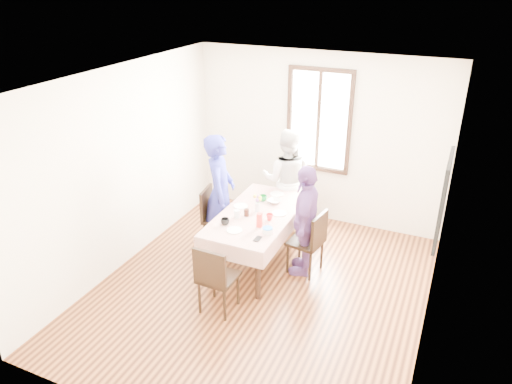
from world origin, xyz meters
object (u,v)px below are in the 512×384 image
chair_left (219,219)px  chair_right (306,242)px  chair_near (218,277)px  dining_table (257,238)px  person_far (287,180)px  chair_far (287,200)px  person_right (305,220)px  person_left (219,193)px

chair_left → chair_right: same height
chair_near → dining_table: bearing=91.3°
dining_table → chair_right: 0.69m
dining_table → chair_near: chair_near is taller
chair_right → person_far: (-0.68, 1.07, 0.36)m
chair_right → chair_far: size_ratio=1.00×
person_far → chair_far: bearing=-101.2°
chair_left → person_right: size_ratio=0.59×
chair_right → chair_far: 1.29m
chair_far → person_left: 1.26m
chair_left → person_far: person_far is taller
person_left → person_right: size_ratio=1.13×
person_far → person_right: bearing=110.6°
chair_left → person_far: 1.24m
dining_table → person_right: (0.66, 0.05, 0.40)m
dining_table → person_left: person_left is taller
person_right → chair_far: bearing=-157.7°
person_left → person_far: 1.17m
chair_right → person_far: bearing=41.4°
chair_right → chair_far: bearing=40.9°
person_far → person_right: person_far is taller
dining_table → person_far: bearing=90.0°
chair_right → person_left: person_left is taller
dining_table → chair_left: (-0.68, 0.16, 0.08)m
chair_left → chair_far: size_ratio=1.00×
chair_near → person_left: 1.52m
chair_right → person_left: (-1.34, 0.10, 0.42)m
chair_right → person_left: 1.41m
dining_table → chair_far: bearing=90.0°
chair_far → person_far: person_far is taller
dining_table → chair_far: chair_far is taller
chair_far → person_right: (0.66, -1.09, 0.32)m
dining_table → person_right: bearing=4.5°
dining_table → chair_left: size_ratio=1.83×
chair_far → person_far: bearing=98.0°
dining_table → person_left: 0.84m
chair_near → person_far: 2.29m
person_left → chair_near: bearing=-173.8°
person_left → person_right: bearing=-115.3°
chair_left → chair_right: bearing=77.2°
dining_table → chair_near: (0.00, -1.14, 0.08)m
chair_far → chair_left: bearing=63.4°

